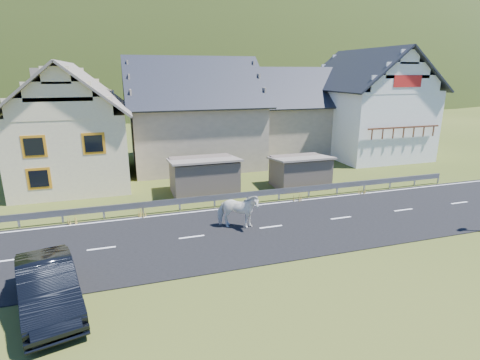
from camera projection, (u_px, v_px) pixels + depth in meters
name	position (u px, v px, depth m)	size (l,w,h in m)	color
ground	(271.00, 228.00, 18.71)	(160.00, 160.00, 0.00)	#323F12
road	(271.00, 227.00, 18.71)	(60.00, 7.00, 0.04)	black
lane_markings	(271.00, 227.00, 18.70)	(60.00, 6.60, 0.01)	silver
guardrail	(248.00, 195.00, 21.93)	(28.10, 0.09, 0.75)	#93969B
shed_left	(204.00, 176.00, 23.79)	(4.30, 3.30, 2.40)	brown
shed_right	(300.00, 172.00, 25.23)	(3.80, 2.90, 2.20)	brown
house_cream	(71.00, 120.00, 25.64)	(7.80, 9.80, 8.30)	#F8E6AD
house_stone_a	(193.00, 108.00, 30.89)	(10.80, 9.80, 8.90)	tan
house_stone_b	(293.00, 107.00, 35.70)	(9.80, 8.80, 8.10)	tan
house_white	(367.00, 99.00, 34.44)	(8.80, 10.80, 9.70)	silver
mountain	(147.00, 128.00, 190.75)	(440.00, 280.00, 260.00)	#233414
horse	(238.00, 211.00, 18.35)	(2.12, 0.97, 1.79)	white
car	(48.00, 287.00, 12.13)	(1.68, 4.81, 1.58)	black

